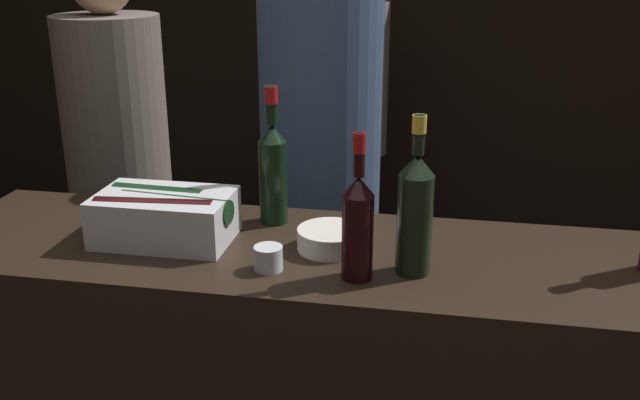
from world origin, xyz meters
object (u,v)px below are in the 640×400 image
champagne_bottle (415,211)px  person_in_hoodie (351,116)px  person_grey_polo (119,166)px  red_wine_bottle_burgundy (273,168)px  bowl_white (331,238)px  candle_votive (268,258)px  ice_bin_with_bottles (164,214)px  red_wine_bottle_tall (358,223)px  person_blond_tee (321,162)px

champagne_bottle → person_in_hoodie: bearing=102.7°
person_in_hoodie → person_grey_polo: 1.20m
red_wine_bottle_burgundy → person_in_hoodie: (-0.01, 1.52, -0.21)m
bowl_white → champagne_bottle: (0.21, -0.09, 0.12)m
bowl_white → candle_votive: (-0.12, -0.14, 0.00)m
red_wine_bottle_burgundy → person_grey_polo: size_ratio=0.22×
champagne_bottle → ice_bin_with_bottles: bearing=173.3°
candle_votive → champagne_bottle: 0.35m
bowl_white → red_wine_bottle_tall: size_ratio=0.49×
red_wine_bottle_tall → red_wine_bottle_burgundy: (-0.27, 0.30, 0.02)m
champagne_bottle → person_blond_tee: size_ratio=0.20×
red_wine_bottle_burgundy → person_in_hoodie: bearing=90.4°
champagne_bottle → bowl_white: bearing=155.6°
candle_votive → red_wine_bottle_burgundy: (-0.06, 0.29, 0.12)m
ice_bin_with_bottles → champagne_bottle: bearing=-6.7°
candle_votive → bowl_white: bearing=49.7°
bowl_white → person_blond_tee: person_blond_tee is taller
person_blond_tee → person_grey_polo: size_ratio=1.09×
red_wine_bottle_burgundy → person_blond_tee: person_blond_tee is taller
ice_bin_with_bottles → bowl_white: size_ratio=2.10×
red_wine_bottle_burgundy → red_wine_bottle_tall: bearing=-48.1°
candle_votive → red_wine_bottle_tall: red_wine_bottle_tall is taller
candle_votive → person_blond_tee: 0.76m
red_wine_bottle_burgundy → person_grey_polo: (-0.72, 0.56, -0.20)m
candle_votive → ice_bin_with_bottles: bearing=157.8°
person_in_hoodie → person_grey_polo: (-0.71, -0.96, 0.00)m
ice_bin_with_bottles → person_blond_tee: size_ratio=0.19×
red_wine_bottle_tall → ice_bin_with_bottles: bearing=166.0°
person_in_hoodie → red_wine_bottle_burgundy: bearing=57.5°
person_blond_tee → person_grey_polo: bearing=-155.4°
person_in_hoodie → candle_votive: bearing=59.3°
person_in_hoodie → bowl_white: bearing=63.6°
ice_bin_with_bottles → person_in_hoodie: person_in_hoodie is taller
person_grey_polo → red_wine_bottle_tall: bearing=138.3°
candle_votive → person_in_hoodie: (-0.07, 1.82, -0.09)m
red_wine_bottle_tall → bowl_white: bearing=120.2°
candle_votive → red_wine_bottle_burgundy: red_wine_bottle_burgundy is taller
red_wine_bottle_tall → person_in_hoodie: 1.85m
ice_bin_with_bottles → red_wine_bottle_tall: 0.53m
red_wine_bottle_burgundy → person_grey_polo: 0.94m
person_blond_tee → red_wine_bottle_tall: bearing=-42.1°
ice_bin_with_bottles → person_blond_tee: 0.70m
red_wine_bottle_tall → person_blond_tee: (-0.23, 0.77, -0.10)m
red_wine_bottle_burgundy → person_blond_tee: bearing=85.1°
champagne_bottle → person_in_hoodie: (-0.40, 1.77, -0.21)m
candle_votive → person_in_hoodie: person_in_hoodie is taller
person_blond_tee → champagne_bottle: bearing=-32.6°
champagne_bottle → person_grey_polo: size_ratio=0.22×
champagne_bottle → person_grey_polo: (-1.11, 0.80, -0.20)m
person_in_hoodie → person_blond_tee: person_blond_tee is taller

